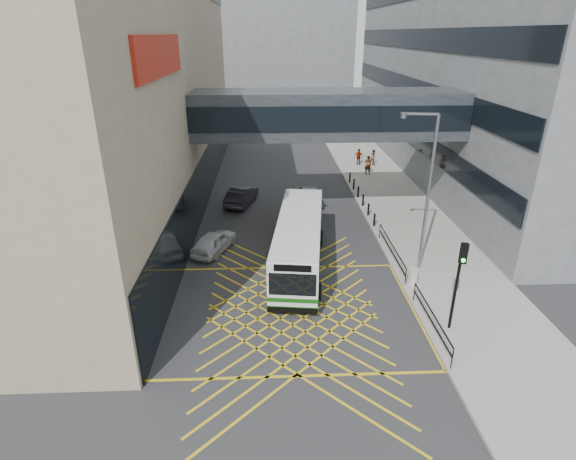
{
  "coord_description": "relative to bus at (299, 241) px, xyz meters",
  "views": [
    {
      "loc": [
        -0.97,
        -18.41,
        12.48
      ],
      "look_at": [
        0.0,
        4.0,
        2.6
      ],
      "focal_mm": 28.0,
      "sensor_mm": 36.0,
      "label": 1
    }
  ],
  "objects": [
    {
      "name": "litter_bin",
      "position": [
        5.91,
        -2.62,
        -1.0
      ],
      "size": [
        0.5,
        0.5,
        0.87
      ],
      "primitive_type": "cylinder",
      "color": "#ADA89E",
      "rests_on": "pavement"
    },
    {
      "name": "bus",
      "position": [
        0.0,
        0.0,
        0.0
      ],
      "size": [
        3.74,
        10.82,
        2.97
      ],
      "rotation": [
        0.0,
        0.0,
        -0.12
      ],
      "color": "silver",
      "rests_on": "ground"
    },
    {
      "name": "building_whsmith",
      "position": [
        -18.66,
        11.25,
        6.4
      ],
      "size": [
        24.17,
        42.0,
        16.0
      ],
      "color": "gray",
      "rests_on": "ground"
    },
    {
      "name": "bollards",
      "position": [
        5.58,
        10.25,
        -0.98
      ],
      "size": [
        0.14,
        10.14,
        0.9
      ],
      "color": "black",
      "rests_on": "pavement"
    },
    {
      "name": "box_junction",
      "position": [
        -0.67,
        -4.75,
        -1.59
      ],
      "size": [
        12.0,
        9.0,
        0.01
      ],
      "color": "gold",
      "rests_on": "ground"
    },
    {
      "name": "street_lamp",
      "position": [
        6.64,
        -0.77,
        3.5
      ],
      "size": [
        1.97,
        0.5,
        8.67
      ],
      "rotation": [
        0.0,
        0.0,
        -0.13
      ],
      "color": "slate",
      "rests_on": "pavement"
    },
    {
      "name": "pedestrian_c",
      "position": [
        7.45,
        21.02,
        -0.63
      ],
      "size": [
        1.04,
        0.88,
        1.6
      ],
      "primitive_type": "imported",
      "rotation": [
        0.0,
        0.0,
        2.59
      ],
      "color": "gray",
      "rests_on": "pavement"
    },
    {
      "name": "building_right",
      "position": [
        23.31,
        19.25,
        8.41
      ],
      "size": [
        24.09,
        44.0,
        20.0
      ],
      "color": "slate",
      "rests_on": "ground"
    },
    {
      "name": "car_white",
      "position": [
        -5.11,
        2.09,
        -0.93
      ],
      "size": [
        3.18,
        4.49,
        1.32
      ],
      "primitive_type": "imported",
      "rotation": [
        0.0,
        0.0,
        2.74
      ],
      "color": "silver",
      "rests_on": "ground"
    },
    {
      "name": "ground",
      "position": [
        -0.67,
        -4.75,
        -1.59
      ],
      "size": [
        120.0,
        120.0,
        0.0
      ],
      "primitive_type": "plane",
      "color": "#333335"
    },
    {
      "name": "kerb_railings",
      "position": [
        5.48,
        -2.97,
        -0.71
      ],
      "size": [
        0.05,
        12.54,
        1.0
      ],
      "color": "black",
      "rests_on": "pavement"
    },
    {
      "name": "pedestrian_a",
      "position": [
        7.65,
        17.62,
        -0.54
      ],
      "size": [
        0.74,
        0.56,
        1.79
      ],
      "primitive_type": "imported",
      "rotation": [
        0.0,
        0.0,
        3.21
      ],
      "color": "gray",
      "rests_on": "pavement"
    },
    {
      "name": "traffic_light",
      "position": [
        6.41,
        -6.67,
        1.4
      ],
      "size": [
        0.33,
        0.52,
        4.36
      ],
      "rotation": [
        0.0,
        0.0,
        -0.16
      ],
      "color": "black",
      "rests_on": "pavement"
    },
    {
      "name": "pavement",
      "position": [
        8.33,
        10.25,
        -1.51
      ],
      "size": [
        6.0,
        54.0,
        0.16
      ],
      "primitive_type": "cube",
      "color": "#9B968D",
      "rests_on": "ground"
    },
    {
      "name": "building_far",
      "position": [
        -2.67,
        55.25,
        7.41
      ],
      "size": [
        28.0,
        16.0,
        18.0
      ],
      "primitive_type": "cube",
      "color": "slate",
      "rests_on": "ground"
    },
    {
      "name": "car_dark",
      "position": [
        -3.86,
        10.39,
        -0.87
      ],
      "size": [
        2.95,
        4.9,
        1.44
      ],
      "primitive_type": "imported",
      "rotation": [
        0.0,
        0.0,
        2.87
      ],
      "color": "black",
      "rests_on": "ground"
    },
    {
      "name": "skybridge",
      "position": [
        2.33,
        7.25,
        5.91
      ],
      "size": [
        20.0,
        4.1,
        3.0
      ],
      "color": "#2A2F34",
      "rests_on": "ground"
    },
    {
      "name": "car_silver",
      "position": [
        1.42,
        10.59,
        -0.87
      ],
      "size": [
        2.16,
        4.73,
        1.45
      ],
      "primitive_type": "imported",
      "rotation": [
        0.0,
        0.0,
        3.18
      ],
      "color": "gray",
      "rests_on": "ground"
    },
    {
      "name": "pedestrian_b",
      "position": [
        8.9,
        20.7,
        -0.65
      ],
      "size": [
        0.88,
        0.68,
        1.57
      ],
      "primitive_type": "imported",
      "rotation": [
        0.0,
        0.0,
        0.35
      ],
      "color": "gray",
      "rests_on": "pavement"
    }
  ]
}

